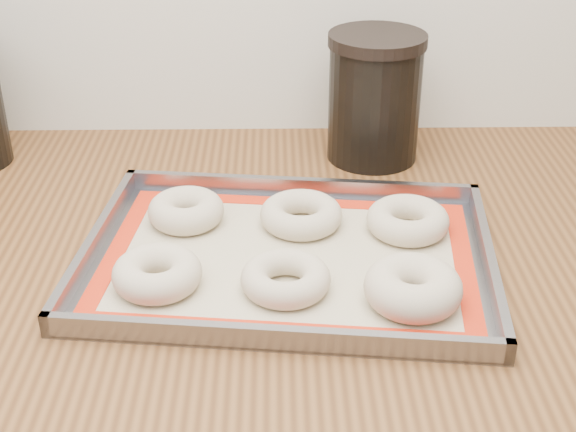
{
  "coord_description": "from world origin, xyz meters",
  "views": [
    {
      "loc": [
        0.17,
        0.84,
        1.39
      ],
      "look_at": [
        0.18,
        1.61,
        0.96
      ],
      "focal_mm": 50.0,
      "sensor_mm": 36.0,
      "label": 1
    }
  ],
  "objects_px": {
    "bagel_front_right": "(413,287)",
    "baking_tray": "(288,257)",
    "bagel_front_mid": "(286,278)",
    "bagel_back_right": "(408,220)",
    "bagel_back_left": "(186,210)",
    "canister_right": "(374,97)",
    "bagel_front_left": "(157,273)",
    "bagel_back_mid": "(301,215)"
  },
  "relations": [
    {
      "from": "bagel_front_right",
      "to": "baking_tray",
      "type": "bearing_deg",
      "value": 144.6
    },
    {
      "from": "bagel_front_mid",
      "to": "bagel_front_right",
      "type": "height_order",
      "value": "bagel_front_right"
    },
    {
      "from": "bagel_back_right",
      "to": "bagel_back_left",
      "type": "bearing_deg",
      "value": 174.22
    },
    {
      "from": "bagel_front_right",
      "to": "canister_right",
      "type": "height_order",
      "value": "canister_right"
    },
    {
      "from": "bagel_front_right",
      "to": "canister_right",
      "type": "xyz_separation_m",
      "value": [
        -0.0,
        0.37,
        0.07
      ]
    },
    {
      "from": "bagel_front_right",
      "to": "bagel_back_right",
      "type": "xyz_separation_m",
      "value": [
        0.02,
        0.15,
        -0.0
      ]
    },
    {
      "from": "baking_tray",
      "to": "canister_right",
      "type": "distance_m",
      "value": 0.32
    },
    {
      "from": "canister_right",
      "to": "bagel_back_left",
      "type": "bearing_deg",
      "value": -141.55
    },
    {
      "from": "bagel_back_left",
      "to": "bagel_back_right",
      "type": "relative_size",
      "value": 0.94
    },
    {
      "from": "bagel_front_right",
      "to": "bagel_back_right",
      "type": "bearing_deg",
      "value": 83.55
    },
    {
      "from": "baking_tray",
      "to": "bagel_front_right",
      "type": "relative_size",
      "value": 4.81
    },
    {
      "from": "bagel_front_mid",
      "to": "bagel_back_right",
      "type": "height_order",
      "value": "bagel_back_right"
    },
    {
      "from": "baking_tray",
      "to": "bagel_front_left",
      "type": "distance_m",
      "value": 0.15
    },
    {
      "from": "bagel_front_right",
      "to": "canister_right",
      "type": "bearing_deg",
      "value": 90.28
    },
    {
      "from": "bagel_front_right",
      "to": "bagel_back_mid",
      "type": "distance_m",
      "value": 0.2
    },
    {
      "from": "bagel_back_left",
      "to": "canister_right",
      "type": "relative_size",
      "value": 0.51
    },
    {
      "from": "baking_tray",
      "to": "bagel_front_left",
      "type": "xyz_separation_m",
      "value": [
        -0.14,
        -0.06,
        0.01
      ]
    },
    {
      "from": "bagel_back_left",
      "to": "bagel_back_mid",
      "type": "height_order",
      "value": "bagel_back_left"
    },
    {
      "from": "baking_tray",
      "to": "bagel_front_left",
      "type": "relative_size",
      "value": 5.11
    },
    {
      "from": "bagel_back_mid",
      "to": "baking_tray",
      "type": "bearing_deg",
      "value": -103.02
    },
    {
      "from": "bagel_front_right",
      "to": "bagel_back_right",
      "type": "relative_size",
      "value": 1.03
    },
    {
      "from": "baking_tray",
      "to": "bagel_back_left",
      "type": "xyz_separation_m",
      "value": [
        -0.12,
        0.08,
        0.01
      ]
    },
    {
      "from": "bagel_front_left",
      "to": "bagel_back_mid",
      "type": "distance_m",
      "value": 0.2
    },
    {
      "from": "bagel_back_left",
      "to": "bagel_front_left",
      "type": "bearing_deg",
      "value": -97.24
    },
    {
      "from": "bagel_back_left",
      "to": "baking_tray",
      "type": "bearing_deg",
      "value": -34.49
    },
    {
      "from": "bagel_front_right",
      "to": "bagel_back_mid",
      "type": "bearing_deg",
      "value": 123.8
    },
    {
      "from": "baking_tray",
      "to": "bagel_front_mid",
      "type": "height_order",
      "value": "bagel_front_mid"
    },
    {
      "from": "bagel_back_right",
      "to": "bagel_back_mid",
      "type": "bearing_deg",
      "value": 172.49
    },
    {
      "from": "bagel_front_mid",
      "to": "bagel_front_right",
      "type": "bearing_deg",
      "value": -11.45
    },
    {
      "from": "bagel_front_mid",
      "to": "bagel_back_left",
      "type": "bearing_deg",
      "value": 128.78
    },
    {
      "from": "bagel_front_left",
      "to": "bagel_front_right",
      "type": "height_order",
      "value": "bagel_front_right"
    },
    {
      "from": "baking_tray",
      "to": "bagel_front_right",
      "type": "bearing_deg",
      "value": -35.4
    },
    {
      "from": "baking_tray",
      "to": "bagel_back_right",
      "type": "xyz_separation_m",
      "value": [
        0.14,
        0.06,
        0.01
      ]
    },
    {
      "from": "bagel_front_right",
      "to": "bagel_back_left",
      "type": "height_order",
      "value": "bagel_front_right"
    },
    {
      "from": "bagel_back_left",
      "to": "bagel_back_mid",
      "type": "xyz_separation_m",
      "value": [
        0.14,
        -0.01,
        -0.0
      ]
    },
    {
      "from": "bagel_front_mid",
      "to": "canister_right",
      "type": "relative_size",
      "value": 0.53
    },
    {
      "from": "canister_right",
      "to": "bagel_front_mid",
      "type": "bearing_deg",
      "value": -110.49
    },
    {
      "from": "bagel_back_mid",
      "to": "bagel_back_right",
      "type": "relative_size",
      "value": 1.01
    },
    {
      "from": "bagel_front_left",
      "to": "bagel_back_left",
      "type": "distance_m",
      "value": 0.14
    },
    {
      "from": "bagel_back_right",
      "to": "canister_right",
      "type": "height_order",
      "value": "canister_right"
    },
    {
      "from": "bagel_front_mid",
      "to": "bagel_back_right",
      "type": "bearing_deg",
      "value": 39.41
    },
    {
      "from": "baking_tray",
      "to": "bagel_back_left",
      "type": "relative_size",
      "value": 5.31
    }
  ]
}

